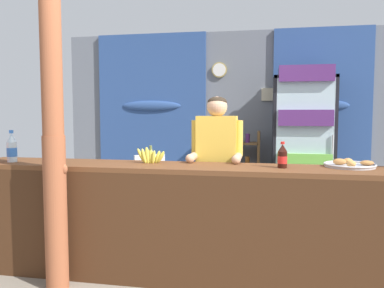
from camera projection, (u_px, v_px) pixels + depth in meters
The scene contains 12 objects.
ground_plane at pixel (213, 247), 4.10m from camera, with size 7.64×7.64×0.00m, color gray.
back_wall_curtained at pixel (229, 117), 5.76m from camera, with size 4.99×0.22×2.59m.
stall_counter at pixel (183, 213), 3.17m from camera, with size 3.83×0.52×0.97m.
timber_post at pixel (54, 142), 3.05m from camera, with size 0.20×0.18×2.47m.
drink_fridge at pixel (303, 137), 5.11m from camera, with size 0.78×0.71×1.99m.
bottle_shelf_rack at pixel (243, 170), 5.47m from camera, with size 0.48×0.28×1.16m.
plastic_lawn_chair at pixel (153, 184), 5.04m from camera, with size 0.62×0.62×0.86m.
shopkeeper at pixel (217, 159), 3.63m from camera, with size 0.48×0.42×1.56m.
soda_bottle_water at pixel (12, 148), 3.47m from camera, with size 0.09×0.09×0.29m.
soda_bottle_cola at pixel (282, 157), 3.10m from camera, with size 0.08×0.08×0.21m.
pastry_tray at pixel (350, 165), 3.16m from camera, with size 0.41×0.41×0.07m.
banana_bunch at pixel (150, 156), 3.39m from camera, with size 0.27×0.06×0.16m.
Camera 1 is at (0.53, -2.79, 1.42)m, focal length 36.36 mm.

